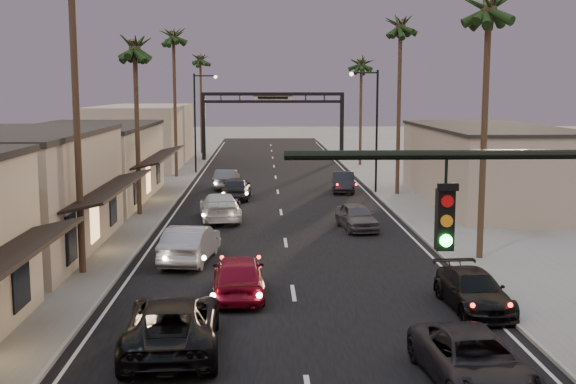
{
  "coord_description": "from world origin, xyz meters",
  "views": [
    {
      "loc": [
        -1.14,
        -7.36,
        7.64
      ],
      "look_at": [
        0.14,
        28.51,
        2.5
      ],
      "focal_mm": 45.0,
      "sensor_mm": 36.0,
      "label": 1
    }
  ],
  "objects": [
    {
      "name": "ground",
      "position": [
        0.0,
        40.0,
        0.0
      ],
      "size": [
        200.0,
        200.0,
        0.0
      ],
      "primitive_type": "plane",
      "color": "slate",
      "rests_on": "ground"
    },
    {
      "name": "road",
      "position": [
        0.0,
        45.0,
        0.0
      ],
      "size": [
        14.0,
        120.0,
        0.02
      ],
      "primitive_type": "cube",
      "color": "black",
      "rests_on": "ground"
    },
    {
      "name": "sidewalk_left",
      "position": [
        -9.5,
        52.0,
        0.06
      ],
      "size": [
        5.0,
        92.0,
        0.12
      ],
      "primitive_type": "cube",
      "color": "slate",
      "rests_on": "ground"
    },
    {
      "name": "sidewalk_right",
      "position": [
        9.5,
        52.0,
        0.06
      ],
      "size": [
        5.0,
        92.0,
        0.12
      ],
      "primitive_type": "cube",
      "color": "slate",
      "rests_on": "ground"
    },
    {
      "name": "storefront_mid",
      "position": [
        -13.0,
        26.0,
        2.75
      ],
      "size": [
        8.0,
        14.0,
        5.5
      ],
      "primitive_type": "cube",
      "color": "#A29381",
      "rests_on": "ground"
    },
    {
      "name": "storefront_far",
      "position": [
        -13.0,
        42.0,
        2.5
      ],
      "size": [
        8.0,
        16.0,
        5.0
      ],
      "primitive_type": "cube",
      "color": "#C5B396",
      "rests_on": "ground"
    },
    {
      "name": "storefront_dist",
      "position": [
        -13.0,
        65.0,
        3.0
      ],
      "size": [
        8.0,
        20.0,
        6.0
      ],
      "primitive_type": "cube",
      "color": "#A29381",
      "rests_on": "ground"
    },
    {
      "name": "building_right",
      "position": [
        14.0,
        40.0,
        2.5
      ],
      "size": [
        8.0,
        18.0,
        5.0
      ],
      "primitive_type": "cube",
      "color": "#A29381",
      "rests_on": "ground"
    },
    {
      "name": "arch",
      "position": [
        0.0,
        70.0,
        5.53
      ],
      "size": [
        15.2,
        0.4,
        7.27
      ],
      "color": "black",
      "rests_on": "ground"
    },
    {
      "name": "streetlight_right",
      "position": [
        6.92,
        45.0,
        5.33
      ],
      "size": [
        2.13,
        0.3,
        9.0
      ],
      "color": "black",
      "rests_on": "ground"
    },
    {
      "name": "streetlight_left",
      "position": [
        -6.92,
        58.0,
        5.33
      ],
      "size": [
        2.13,
        0.3,
        9.0
      ],
      "color": "black",
      "rests_on": "ground"
    },
    {
      "name": "palm_lc",
      "position": [
        -8.6,
        36.0,
        10.47
      ],
      "size": [
        3.2,
        3.2,
        12.2
      ],
      "color": "#38281C",
      "rests_on": "ground"
    },
    {
      "name": "palm_ld",
      "position": [
        -8.6,
        55.0,
        12.42
      ],
      "size": [
        3.2,
        3.2,
        14.2
      ],
      "color": "#38281C",
      "rests_on": "ground"
    },
    {
      "name": "palm_rb",
      "position": [
        8.6,
        44.0,
        12.42
      ],
      "size": [
        3.2,
        3.2,
        14.2
      ],
      "color": "#38281C",
      "rests_on": "ground"
    },
    {
      "name": "palm_rc",
      "position": [
        8.6,
        64.0,
        10.47
      ],
      "size": [
        3.2,
        3.2,
        12.2
      ],
      "color": "#38281C",
      "rests_on": "ground"
    },
    {
      "name": "palm_far",
      "position": [
        -8.3,
        78.0,
        11.44
      ],
      "size": [
        3.2,
        3.2,
        13.2
      ],
      "color": "#38281C",
      "rests_on": "ground"
    },
    {
      "name": "oncoming_red",
      "position": [
        -2.05,
        18.66,
        0.81
      ],
      "size": [
        2.09,
        4.81,
        1.61
      ],
      "primitive_type": "imported",
      "rotation": [
        0.0,
        0.0,
        3.18
      ],
      "color": "maroon",
      "rests_on": "ground"
    },
    {
      "name": "oncoming_pickup",
      "position": [
        -3.8,
        13.16,
        0.81
      ],
      "size": [
        2.98,
        5.94,
        1.61
      ],
      "primitive_type": "imported",
      "rotation": [
        0.0,
        0.0,
        3.19
      ],
      "color": "black",
      "rests_on": "ground"
    },
    {
      "name": "oncoming_silver",
      "position": [
        -4.37,
        24.16,
        0.83
      ],
      "size": [
        2.42,
        5.23,
        1.66
      ],
      "primitive_type": "imported",
      "rotation": [
        0.0,
        0.0,
        3.01
      ],
      "color": "gray",
      "rests_on": "ground"
    },
    {
      "name": "oncoming_white",
      "position": [
        -3.64,
        34.4,
        0.8
      ],
      "size": [
        2.88,
        5.75,
        1.6
      ],
      "primitive_type": "imported",
      "rotation": [
        0.0,
        0.0,
        3.26
      ],
      "color": "silver",
      "rests_on": "ground"
    },
    {
      "name": "oncoming_dgrey",
      "position": [
        -2.98,
        42.57,
        0.81
      ],
      "size": [
        2.07,
        4.8,
        1.61
      ],
      "primitive_type": "imported",
      "rotation": [
        0.0,
        0.0,
        3.1
      ],
      "color": "black",
      "rests_on": "ground"
    },
    {
      "name": "oncoming_grey_far",
      "position": [
        -3.92,
        48.07,
        0.74
      ],
      "size": [
        1.91,
        4.6,
        1.48
      ],
      "primitive_type": "imported",
      "rotation": [
        0.0,
        0.0,
        3.06
      ],
      "color": "#4C4D52",
      "rests_on": "ground"
    },
    {
      "name": "curbside_near",
      "position": [
        4.29,
        10.26,
        0.69
      ],
      "size": [
        2.75,
        5.18,
        1.39
      ],
      "primitive_type": "imported",
      "rotation": [
        0.0,
        0.0,
        0.09
      ],
      "color": "black",
      "rests_on": "ground"
    },
    {
      "name": "curbside_black",
      "position": [
        6.2,
        16.79,
        0.67
      ],
      "size": [
        2.13,
        4.7,
        1.33
      ],
      "primitive_type": "imported",
      "rotation": [
        0.0,
        0.0,
        0.06
      ],
      "color": "black",
      "rests_on": "ground"
    },
    {
      "name": "curbside_grey",
      "position": [
        3.99,
        31.3,
        0.72
      ],
      "size": [
        2.25,
        4.4,
        1.43
      ],
      "primitive_type": "imported",
      "rotation": [
        0.0,
        0.0,
        0.14
      ],
      "color": "#434247",
      "rests_on": "ground"
    },
    {
      "name": "curbside_far",
      "position": [
        4.9,
        45.94,
        0.74
      ],
      "size": [
        1.97,
        4.64,
        1.49
      ],
      "primitive_type": "imported",
      "rotation": [
        0.0,
        0.0,
        -0.09
      ],
      "color": "black",
      "rests_on": "ground"
    }
  ]
}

